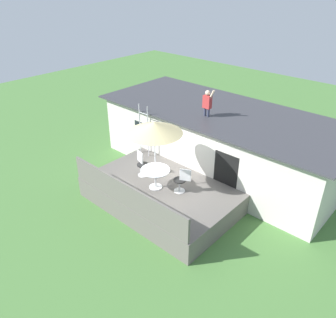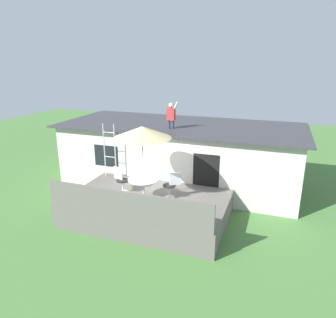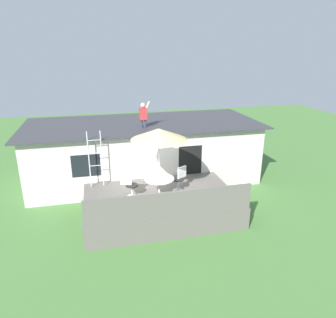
# 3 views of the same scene
# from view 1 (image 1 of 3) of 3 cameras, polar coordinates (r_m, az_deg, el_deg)

# --- Properties ---
(ground_plane) EXTENTS (40.00, 40.00, 0.00)m
(ground_plane) POSITION_cam_1_polar(r_m,az_deg,el_deg) (12.86, -0.96, -7.37)
(ground_plane) COLOR #477538
(house) EXTENTS (10.50, 4.50, 2.67)m
(house) POSITION_cam_1_polar(r_m,az_deg,el_deg) (14.62, 8.71, 3.19)
(house) COLOR beige
(house) RESTS_ON ground
(deck) EXTENTS (5.44, 3.57, 0.80)m
(deck) POSITION_cam_1_polar(r_m,az_deg,el_deg) (12.63, -0.97, -5.91)
(deck) COLOR #605B56
(deck) RESTS_ON ground
(deck_railing) EXTENTS (5.34, 0.08, 0.90)m
(deck_railing) POSITION_cam_1_polar(r_m,az_deg,el_deg) (11.18, -7.14, -6.06)
(deck_railing) COLOR #605B56
(deck_railing) RESTS_ON deck
(patio_table) EXTENTS (1.04, 1.04, 0.74)m
(patio_table) POSITION_cam_1_polar(r_m,az_deg,el_deg) (11.97, -2.14, -2.45)
(patio_table) COLOR silver
(patio_table) RESTS_ON deck
(patio_umbrella) EXTENTS (1.90, 1.90, 2.54)m
(patio_umbrella) POSITION_cam_1_polar(r_m,az_deg,el_deg) (11.15, -2.31, 5.28)
(patio_umbrella) COLOR silver
(patio_umbrella) RESTS_ON deck
(step_ladder) EXTENTS (0.52, 0.04, 2.20)m
(step_ladder) POSITION_cam_1_polar(r_m,az_deg,el_deg) (14.02, -4.08, 4.83)
(step_ladder) COLOR silver
(step_ladder) RESTS_ON deck
(person_figure) EXTENTS (0.47, 0.20, 1.11)m
(person_figure) POSITION_cam_1_polar(r_m,az_deg,el_deg) (13.24, 6.69, 9.63)
(person_figure) COLOR #33384C
(person_figure) RESTS_ON house
(patio_chair_left) EXTENTS (0.61, 0.44, 0.92)m
(patio_chair_left) POSITION_cam_1_polar(r_m,az_deg,el_deg) (12.84, -4.44, -0.84)
(patio_chair_left) COLOR silver
(patio_chair_left) RESTS_ON deck
(patio_chair_right) EXTENTS (0.59, 0.44, 0.92)m
(patio_chair_right) POSITION_cam_1_polar(r_m,az_deg,el_deg) (11.82, 2.30, -3.64)
(patio_chair_right) COLOR silver
(patio_chair_right) RESTS_ON deck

